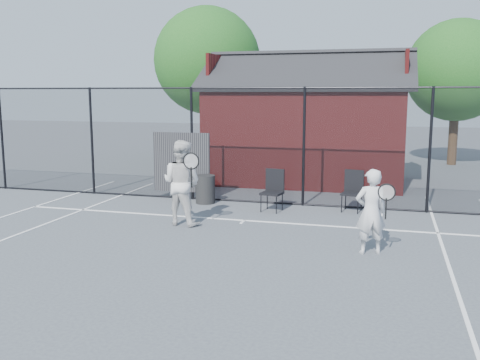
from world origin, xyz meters
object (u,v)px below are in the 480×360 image
(player_back, at_px, (182,183))
(waste_bin, at_px, (205,189))
(clubhouse, at_px, (308,132))
(chair_right, at_px, (352,192))
(chair_left, at_px, (272,191))
(player_front, at_px, (371,212))

(player_back, height_order, waste_bin, player_back)
(clubhouse, distance_m, waste_bin, 4.99)
(waste_bin, bearing_deg, chair_right, 0.00)
(chair_left, relative_size, chair_right, 1.02)
(player_front, distance_m, player_back, 4.19)
(player_front, relative_size, player_back, 0.83)
(clubhouse, bearing_deg, waste_bin, -114.35)
(clubhouse, distance_m, player_front, 8.18)
(chair_left, bearing_deg, player_front, -40.53)
(clubhouse, xyz_separation_m, player_back, (-1.73, -6.68, -0.68))
(clubhouse, xyz_separation_m, waste_bin, (-1.99, -4.40, -1.24))
(player_front, relative_size, chair_left, 1.54)
(player_back, bearing_deg, waste_bin, 96.58)
(player_back, bearing_deg, chair_left, 47.85)
(player_back, relative_size, waste_bin, 2.51)
(chair_left, height_order, waste_bin, chair_left)
(clubhouse, height_order, chair_left, clubhouse)
(chair_left, bearing_deg, waste_bin, 174.68)
(player_front, xyz_separation_m, waste_bin, (-4.30, 3.40, -0.40))
(chair_left, xyz_separation_m, waste_bin, (-1.88, 0.50, -0.13))
(clubhouse, height_order, waste_bin, clubhouse)
(player_front, bearing_deg, player_back, 164.48)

